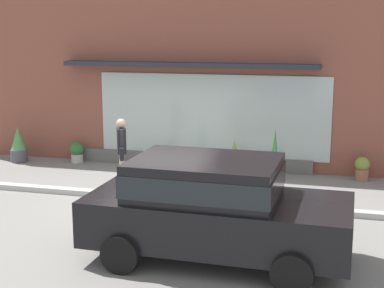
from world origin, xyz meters
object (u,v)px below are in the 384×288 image
object	(u,v)px
fire_hydrant	(158,168)
pedestrian_with_handbag	(122,147)
potted_plant_by_entrance	(362,168)
potted_plant_window_center	(77,152)
potted_plant_corner_tall	(156,158)
potted_plant_near_hydrant	(234,158)
parked_car_black	(213,204)
potted_plant_low_front	(275,156)
potted_plant_window_left	(19,145)

from	to	relation	value
fire_hydrant	pedestrian_with_handbag	xyz separation A→B (m)	(-0.85, -0.12, 0.48)
fire_hydrant	potted_plant_by_entrance	bearing A→B (deg)	21.75
potted_plant_window_center	potted_plant_corner_tall	bearing A→B (deg)	-9.08
potted_plant_by_entrance	potted_plant_near_hydrant	world-z (taller)	potted_plant_near_hydrant
pedestrian_with_handbag	parked_car_black	xyz separation A→B (m)	(3.03, -3.69, -0.02)
potted_plant_window_center	potted_plant_low_front	world-z (taller)	potted_plant_low_front
potted_plant_low_front	fire_hydrant	bearing A→B (deg)	-151.25
parked_car_black	potted_plant_window_left	size ratio (longest dim) A/B	4.30
parked_car_black	potted_plant_window_left	xyz separation A→B (m)	(-6.77, 5.32, -0.46)
potted_plant_by_entrance	potted_plant_low_front	distance (m)	2.16
potted_plant_window_center	potted_plant_corner_tall	world-z (taller)	potted_plant_corner_tall
fire_hydrant	potted_plant_near_hydrant	bearing A→B (deg)	45.34
potted_plant_window_center	potted_plant_near_hydrant	distance (m)	4.52
parked_car_black	potted_plant_window_left	world-z (taller)	parked_car_black
parked_car_black	potted_plant_near_hydrant	world-z (taller)	parked_car_black
potted_plant_window_left	parked_car_black	bearing A→B (deg)	-38.16
pedestrian_with_handbag	potted_plant_low_front	distance (m)	3.75
potted_plant_window_center	potted_plant_near_hydrant	world-z (taller)	potted_plant_near_hydrant
potted_plant_window_center	parked_car_black	bearing A→B (deg)	-47.65
potted_plant_window_center	potted_plant_by_entrance	bearing A→B (deg)	-0.00
pedestrian_with_handbag	potted_plant_by_entrance	size ratio (longest dim) A/B	2.71
potted_plant_by_entrance	potted_plant_corner_tall	bearing A→B (deg)	-175.65
pedestrian_with_handbag	potted_plant_low_front	size ratio (longest dim) A/B	1.28
potted_plant_near_hydrant	potted_plant_low_front	bearing A→B (deg)	-7.53
potted_plant_window_left	potted_plant_corner_tall	distance (m)	4.07
potted_plant_window_left	potted_plant_corner_tall	world-z (taller)	potted_plant_window_left
parked_car_black	potted_plant_near_hydrant	size ratio (longest dim) A/B	4.52
fire_hydrant	pedestrian_with_handbag	bearing A→B (deg)	-172.09
potted_plant_window_center	potted_plant_window_left	xyz separation A→B (m)	(-1.60, -0.35, 0.16)
potted_plant_low_front	potted_plant_window_center	bearing A→B (deg)	175.35
fire_hydrant	pedestrian_with_handbag	distance (m)	0.98
pedestrian_with_handbag	potted_plant_corner_tall	size ratio (longest dim) A/B	2.56
pedestrian_with_handbag	potted_plant_window_left	distance (m)	4.10
potted_plant_window_center	potted_plant_corner_tall	xyz separation A→B (m)	(2.46, -0.39, 0.04)
parked_car_black	pedestrian_with_handbag	bearing A→B (deg)	130.54
pedestrian_with_handbag	potted_plant_window_left	bearing A→B (deg)	-139.05
fire_hydrant	potted_plant_by_entrance	world-z (taller)	fire_hydrant
fire_hydrant	potted_plant_low_front	bearing A→B (deg)	28.75
pedestrian_with_handbag	potted_plant_corner_tall	xyz separation A→B (m)	(0.33, 1.58, -0.60)
potted_plant_window_center	potted_plant_near_hydrant	xyz separation A→B (m)	(4.50, -0.31, 0.14)
potted_plant_near_hydrant	potted_plant_corner_tall	size ratio (longest dim) A/B	1.48
pedestrian_with_handbag	potted_plant_near_hydrant	world-z (taller)	pedestrian_with_handbag
potted_plant_low_front	parked_car_black	bearing A→B (deg)	-94.10
potted_plant_corner_tall	potted_plant_near_hydrant	bearing A→B (deg)	2.26
parked_car_black	potted_plant_corner_tall	bearing A→B (deg)	118.31
fire_hydrant	potted_plant_near_hydrant	size ratio (longest dim) A/B	1.00
potted_plant_window_left	fire_hydrant	bearing A→B (deg)	-18.20
potted_plant_near_hydrant	potted_plant_low_front	size ratio (longest dim) A/B	0.74
pedestrian_with_handbag	parked_car_black	bearing A→B (deg)	13.82
parked_car_black	potted_plant_near_hydrant	bearing A→B (deg)	98.22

